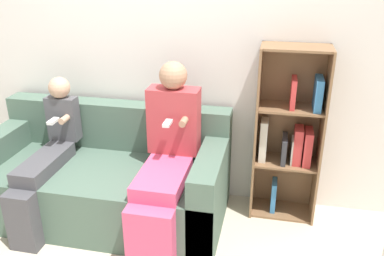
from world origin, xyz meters
The scene contains 5 objects.
back_wall centered at (0.00, 1.07, 1.27)m, with size 10.00×0.06×2.55m.
couch centered at (-0.39, 0.56, 0.30)m, with size 1.97×0.94×0.87m.
adult_seated centered at (0.17, 0.46, 0.67)m, with size 0.40×0.86×1.30m.
child_seated centered at (-0.80, 0.40, 0.56)m, with size 0.26×0.87×1.11m.
bookshelf centered at (1.06, 0.91, 0.70)m, with size 0.52×0.31×1.41m.
Camera 1 is at (0.92, -2.14, 2.02)m, focal length 38.00 mm.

